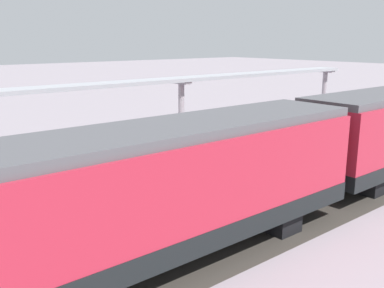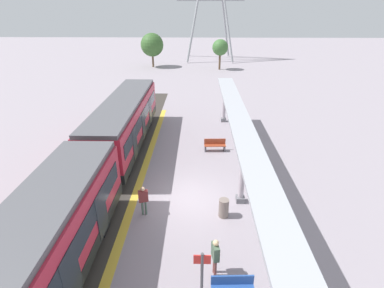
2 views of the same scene
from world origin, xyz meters
name	(u,v)px [view 1 (image 1 of 2)]	position (x,y,z in m)	size (l,w,h in m)	color
ground_plane	(217,172)	(0.00, 0.00, 0.00)	(176.00, 176.00, 0.00)	gray
tactile_edge_strip	(270,190)	(-2.92, 0.00, 0.00)	(0.42, 28.98, 0.01)	gold
trackbed	(311,204)	(-4.73, 0.00, 0.00)	(3.20, 40.98, 0.01)	#38332D
train_far_carriage	(155,195)	(-4.73, 6.37, 1.83)	(2.65, 12.29, 3.48)	#B42337
canopy_pillar_nearest	(324,99)	(2.68, -11.41, 1.83)	(1.10, 0.44, 3.61)	slate
canopy_pillar_second	(181,120)	(2.68, -0.23, 1.83)	(1.10, 0.44, 3.61)	slate
canopy_beam	(176,80)	(2.68, 0.05, 3.69)	(1.20, 23.72, 0.16)	#A8AAB2
bench_near_end	(275,136)	(1.69, -5.75, 0.44)	(1.52, 0.50, 0.86)	#284F99
bench_mid_platform	(71,180)	(1.64, 5.71, 0.44)	(1.52, 0.50, 0.86)	#993F25
trash_bin	(214,148)	(1.72, -1.42, 0.48)	(0.48, 0.48, 0.96)	slate
platform_info_sign	(295,122)	(0.62, -5.95, 1.33)	(0.56, 0.10, 2.20)	#4C4C51
passenger_waiting_near_edge	(279,154)	(-2.14, -1.38, 0.99)	(0.50, 0.33, 1.59)	#485F51
passenger_by_the_benches	(273,129)	(1.12, -4.82, 1.04)	(0.31, 0.52, 1.67)	brown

